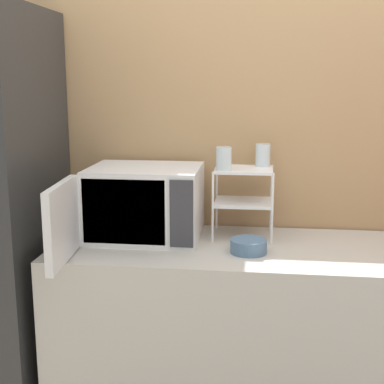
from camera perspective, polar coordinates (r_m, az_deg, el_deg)
The scene contains 7 objects.
wall_back at distance 2.57m, azimuth 8.09°, elevation 4.78°, with size 8.00×0.06×2.60m.
counter at distance 2.48m, azimuth 7.65°, elevation -15.96°, with size 1.82×0.63×0.92m.
microwave at distance 2.38m, azimuth -5.39°, elevation -1.20°, with size 0.52×0.77×0.32m.
dish_rack at distance 2.40m, azimuth 5.50°, elevation 0.49°, with size 0.27×0.23×0.31m.
glass_front_left at distance 2.32m, azimuth 3.41°, elevation 3.57°, with size 0.07×0.07×0.10m.
glass_back_right at distance 2.45m, azimuth 7.57°, elevation 3.93°, with size 0.07×0.07×0.10m.
bowl at distance 2.21m, azimuth 6.05°, elevation -5.78°, with size 0.15×0.15×0.06m.
Camera 1 is at (-0.05, -1.88, 1.60)m, focal length 50.00 mm.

